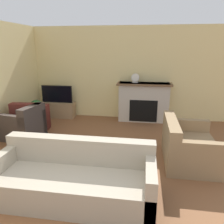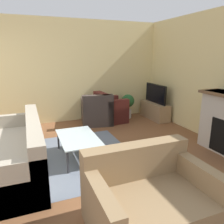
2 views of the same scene
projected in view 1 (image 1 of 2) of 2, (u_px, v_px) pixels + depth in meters
wall_back at (114, 74)px, 6.53m from camera, size 7.81×0.06×2.70m
area_rug at (87, 161)px, 4.23m from camera, size 2.27×1.85×0.00m
fireplace at (144, 101)px, 6.38m from camera, size 1.55×0.50×1.13m
tv_stand at (58, 110)px, 6.82m from camera, size 1.04×0.37×0.47m
tv at (57, 94)px, 6.67m from camera, size 0.95×0.06×0.52m
couch_sectional at (75, 180)px, 3.13m from camera, size 2.26×0.86×0.82m
couch_loveseat at (187, 147)px, 4.14m from camera, size 0.93×1.28×0.82m
armchair_by_window at (25, 126)px, 5.21m from camera, size 0.89×0.90×0.82m
armchair_accent at (31, 121)px, 5.58m from camera, size 0.80×0.79×0.82m
coffee_table at (86, 145)px, 4.08m from camera, size 1.07×0.65×0.39m
potted_plant at (37, 109)px, 6.15m from camera, size 0.37×0.37×0.69m
mantel_clock at (135, 78)px, 6.22m from camera, size 0.23×0.07×0.26m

